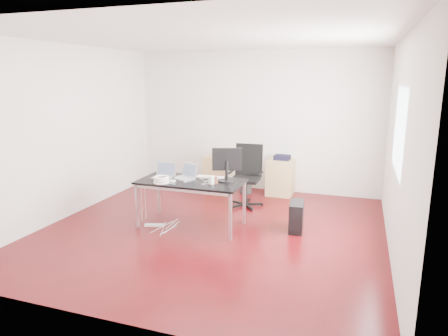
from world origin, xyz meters
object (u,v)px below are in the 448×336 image
(filing_cabinet_right, at_px, (280,177))
(pc_tower, at_px, (296,216))
(desk, at_px, (191,184))
(office_chair, at_px, (247,172))
(filing_cabinet_left, at_px, (218,172))

(filing_cabinet_right, height_order, pc_tower, filing_cabinet_right)
(desk, xyz_separation_m, filing_cabinet_right, (0.97, 2.17, -0.33))
(filing_cabinet_right, bearing_deg, pc_tower, -71.64)
(filing_cabinet_right, xyz_separation_m, pc_tower, (0.61, -1.83, -0.13))
(office_chair, bearing_deg, filing_cabinet_left, 132.97)
(desk, relative_size, filing_cabinet_right, 2.29)
(filing_cabinet_right, bearing_deg, office_chair, -117.67)
(office_chair, relative_size, pc_tower, 2.40)
(office_chair, relative_size, filing_cabinet_left, 1.54)
(desk, height_order, filing_cabinet_left, desk)
(desk, relative_size, pc_tower, 3.56)
(office_chair, bearing_deg, filing_cabinet_right, 60.20)
(filing_cabinet_left, bearing_deg, filing_cabinet_right, 0.00)
(desk, height_order, filing_cabinet_right, desk)
(desk, bearing_deg, filing_cabinet_right, 65.98)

